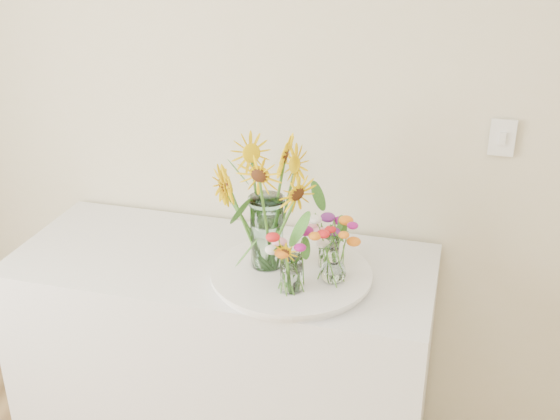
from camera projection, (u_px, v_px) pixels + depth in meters
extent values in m
cube|color=white|center=(226.00, 369.00, 2.51)|extent=(1.40, 0.60, 0.90)
cylinder|color=white|center=(291.00, 276.00, 2.20)|extent=(0.48, 0.48, 0.02)
cylinder|color=silver|center=(267.00, 232.00, 2.18)|extent=(0.13, 0.13, 0.24)
cylinder|color=white|center=(291.00, 274.00, 2.07)|extent=(0.08, 0.08, 0.11)
cylinder|color=white|center=(329.00, 251.00, 2.20)|extent=(0.09, 0.09, 0.11)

